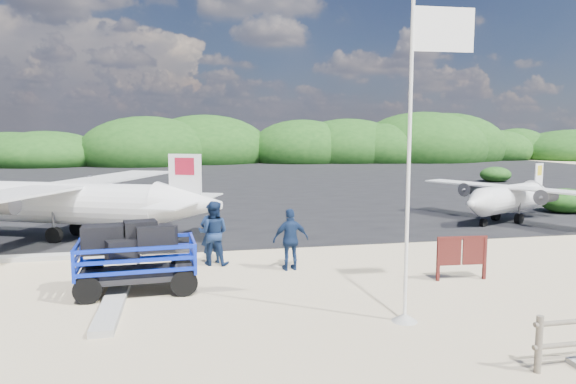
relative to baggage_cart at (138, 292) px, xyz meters
name	(u,v)px	position (x,y,z in m)	size (l,w,h in m)	color
ground	(300,293)	(4.03, -0.95, 0.00)	(160.00, 160.00, 0.00)	beige
asphalt_apron	(219,181)	(4.03, 29.05, 0.00)	(90.00, 50.00, 0.04)	#B2B2B2
vegetation_band	(206,163)	(4.03, 54.05, 0.00)	(124.00, 8.00, 4.40)	#B2B2B2
baggage_cart	(138,292)	(0.00, 0.00, 0.00)	(3.15, 1.80, 1.58)	#0D28C5
flagpole	(404,321)	(5.82, -3.28, 0.00)	(1.34, 0.56, 6.70)	white
signboard	(461,280)	(8.65, -0.70, 0.00)	(1.53, 0.14, 1.26)	#531B17
crew_a	(211,233)	(2.01, 2.50, 0.95)	(0.70, 0.46, 1.91)	navy
crew_b	(213,233)	(2.06, 2.34, 0.99)	(0.96, 0.75, 1.97)	navy
crew_c	(291,239)	(4.26, 1.27, 0.92)	(1.07, 0.45, 1.83)	navy
aircraft_large	(446,189)	(19.55, 20.13, 0.00)	(13.92, 13.92, 4.18)	#B2B2B2
aircraft_small	(65,186)	(-7.50, 27.46, 0.00)	(6.79, 6.79, 2.44)	#B2B2B2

